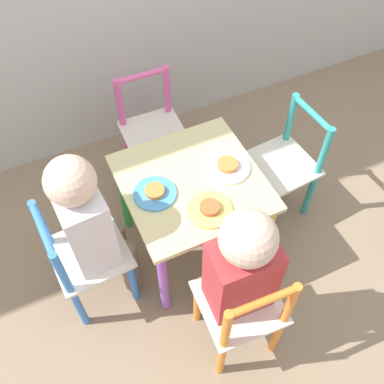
{
  "coord_description": "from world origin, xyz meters",
  "views": [
    {
      "loc": [
        -0.42,
        -0.89,
        1.69
      ],
      "look_at": [
        0.0,
        0.0,
        0.37
      ],
      "focal_mm": 42.0,
      "sensor_mm": 36.0,
      "label": 1
    }
  ],
  "objects": [
    {
      "name": "ground_plane",
      "position": [
        0.0,
        0.0,
        0.0
      ],
      "size": [
        6.0,
        6.0,
        0.0
      ],
      "primitive_type": "plane",
      "color": "#8C755B"
    },
    {
      "name": "kids_table",
      "position": [
        0.0,
        0.0,
        0.36
      ],
      "size": [
        0.49,
        0.49,
        0.44
      ],
      "color": "beige",
      "rests_on": "ground_plane"
    },
    {
      "name": "plate_front",
      "position": [
        -0.0,
        -0.14,
        0.45
      ],
      "size": [
        0.15,
        0.15,
        0.03
      ],
      "color": "#EADB66",
      "rests_on": "kids_table"
    },
    {
      "name": "plate_left",
      "position": [
        -0.14,
        0.0,
        0.45
      ],
      "size": [
        0.15,
        0.15,
        0.03
      ],
      "color": "#4C9EE0",
      "rests_on": "kids_table"
    },
    {
      "name": "chair_blue",
      "position": [
        -0.44,
        -0.03,
        0.26
      ],
      "size": [
        0.28,
        0.28,
        0.53
      ],
      "rotation": [
        0.0,
        0.0,
        -4.65
      ],
      "color": "silver",
      "rests_on": "ground_plane"
    },
    {
      "name": "child_left",
      "position": [
        -0.38,
        -0.02,
        0.45
      ],
      "size": [
        0.21,
        0.21,
        0.76
      ],
      "rotation": [
        0.0,
        0.0,
        -4.65
      ],
      "color": "#7A6B5B",
      "rests_on": "ground_plane"
    },
    {
      "name": "child_front",
      "position": [
        -0.02,
        -0.38,
        0.45
      ],
      "size": [
        0.21,
        0.22,
        0.74
      ],
      "rotation": [
        0.0,
        0.0,
        -3.19
      ],
      "color": "#4C608E",
      "rests_on": "ground_plane"
    },
    {
      "name": "chair_teal",
      "position": [
        0.44,
        0.04,
        0.26
      ],
      "size": [
        0.28,
        0.28,
        0.53
      ],
      "rotation": [
        0.0,
        0.0,
        -1.49
      ],
      "color": "silver",
      "rests_on": "ground_plane"
    },
    {
      "name": "chair_orange",
      "position": [
        -0.02,
        -0.44,
        0.26
      ],
      "size": [
        0.27,
        0.27,
        0.53
      ],
      "rotation": [
        0.0,
        0.0,
        -3.19
      ],
      "color": "silver",
      "rests_on": "ground_plane"
    },
    {
      "name": "plate_right",
      "position": [
        0.14,
        0.0,
        0.45
      ],
      "size": [
        0.16,
        0.16,
        0.03
      ],
      "color": "white",
      "rests_on": "kids_table"
    },
    {
      "name": "chair_pink",
      "position": [
        0.02,
        0.44,
        0.26
      ],
      "size": [
        0.27,
        0.27,
        0.53
      ],
      "rotation": [
        0.0,
        0.0,
        -0.03
      ],
      "color": "silver",
      "rests_on": "ground_plane"
    }
  ]
}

